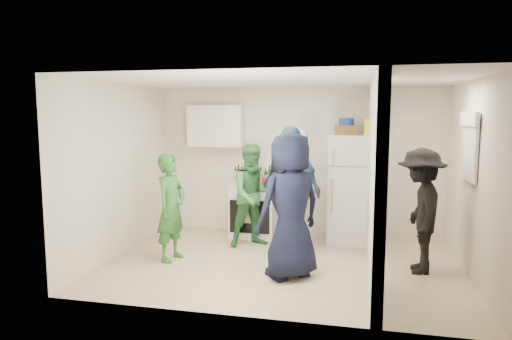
{
  "coord_description": "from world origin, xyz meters",
  "views": [
    {
      "loc": [
        0.97,
        -6.02,
        2.08
      ],
      "look_at": [
        -0.45,
        0.4,
        1.25
      ],
      "focal_mm": 32.0,
      "sensor_mm": 36.0,
      "label": 1
    }
  ],
  "objects_px": {
    "stove": "(254,209)",
    "wicker_basket": "(346,130)",
    "person_denim": "(290,189)",
    "person_navy": "(290,206)",
    "yellow_cup_stack_top": "(367,127)",
    "blue_bowl": "(346,122)",
    "person_green_left": "(171,208)",
    "person_green_center": "(254,195)",
    "fridge": "(351,189)",
    "person_nook": "(420,211)"
  },
  "relations": [
    {
      "from": "wicker_basket",
      "to": "blue_bowl",
      "type": "relative_size",
      "value": 1.46
    },
    {
      "from": "person_navy",
      "to": "yellow_cup_stack_top",
      "type": "bearing_deg",
      "value": -162.28
    },
    {
      "from": "stove",
      "to": "wicker_basket",
      "type": "distance_m",
      "value": 2.02
    },
    {
      "from": "wicker_basket",
      "to": "yellow_cup_stack_top",
      "type": "bearing_deg",
      "value": -25.11
    },
    {
      "from": "fridge",
      "to": "stove",
      "type": "bearing_deg",
      "value": 178.93
    },
    {
      "from": "yellow_cup_stack_top",
      "to": "person_nook",
      "type": "relative_size",
      "value": 0.15
    },
    {
      "from": "yellow_cup_stack_top",
      "to": "person_nook",
      "type": "bearing_deg",
      "value": -59.18
    },
    {
      "from": "person_denim",
      "to": "stove",
      "type": "bearing_deg",
      "value": 171.55
    },
    {
      "from": "stove",
      "to": "person_nook",
      "type": "xyz_separation_m",
      "value": [
        2.5,
        -1.27,
        0.36
      ]
    },
    {
      "from": "person_denim",
      "to": "wicker_basket",
      "type": "bearing_deg",
      "value": 76.82
    },
    {
      "from": "stove",
      "to": "person_green_left",
      "type": "height_order",
      "value": "person_green_left"
    },
    {
      "from": "blue_bowl",
      "to": "yellow_cup_stack_top",
      "type": "relative_size",
      "value": 0.96
    },
    {
      "from": "yellow_cup_stack_top",
      "to": "person_green_center",
      "type": "relative_size",
      "value": 0.16
    },
    {
      "from": "stove",
      "to": "blue_bowl",
      "type": "bearing_deg",
      "value": 0.76
    },
    {
      "from": "person_denim",
      "to": "person_navy",
      "type": "relative_size",
      "value": 1.02
    },
    {
      "from": "fridge",
      "to": "person_nook",
      "type": "relative_size",
      "value": 1.06
    },
    {
      "from": "fridge",
      "to": "person_green_center",
      "type": "xyz_separation_m",
      "value": [
        -1.48,
        -0.53,
        -0.07
      ]
    },
    {
      "from": "fridge",
      "to": "yellow_cup_stack_top",
      "type": "height_order",
      "value": "yellow_cup_stack_top"
    },
    {
      "from": "wicker_basket",
      "to": "blue_bowl",
      "type": "distance_m",
      "value": 0.13
    },
    {
      "from": "person_navy",
      "to": "person_green_center",
      "type": "bearing_deg",
      "value": -102.59
    },
    {
      "from": "stove",
      "to": "fridge",
      "type": "bearing_deg",
      "value": -1.07
    },
    {
      "from": "blue_bowl",
      "to": "person_denim",
      "type": "relative_size",
      "value": 0.13
    },
    {
      "from": "blue_bowl",
      "to": "person_denim",
      "type": "distance_m",
      "value": 1.45
    },
    {
      "from": "fridge",
      "to": "wicker_basket",
      "type": "height_order",
      "value": "wicker_basket"
    },
    {
      "from": "yellow_cup_stack_top",
      "to": "fridge",
      "type": "bearing_deg",
      "value": 155.56
    },
    {
      "from": "stove",
      "to": "wicker_basket",
      "type": "relative_size",
      "value": 2.6
    },
    {
      "from": "person_green_center",
      "to": "person_nook",
      "type": "distance_m",
      "value": 2.48
    },
    {
      "from": "blue_bowl",
      "to": "person_green_left",
      "type": "distance_m",
      "value": 3.05
    },
    {
      "from": "person_green_left",
      "to": "person_green_center",
      "type": "relative_size",
      "value": 0.95
    },
    {
      "from": "person_green_left",
      "to": "person_green_center",
      "type": "distance_m",
      "value": 1.37
    },
    {
      "from": "person_navy",
      "to": "person_nook",
      "type": "bearing_deg",
      "value": 155.83
    },
    {
      "from": "stove",
      "to": "fridge",
      "type": "relative_size",
      "value": 0.53
    },
    {
      "from": "blue_bowl",
      "to": "person_nook",
      "type": "xyz_separation_m",
      "value": [
        1.0,
        -1.29,
        -1.12
      ]
    },
    {
      "from": "fridge",
      "to": "yellow_cup_stack_top",
      "type": "bearing_deg",
      "value": -24.44
    },
    {
      "from": "wicker_basket",
      "to": "person_green_left",
      "type": "height_order",
      "value": "wicker_basket"
    },
    {
      "from": "yellow_cup_stack_top",
      "to": "person_denim",
      "type": "relative_size",
      "value": 0.13
    },
    {
      "from": "fridge",
      "to": "person_navy",
      "type": "xyz_separation_m",
      "value": [
        -0.73,
        -1.8,
        0.06
      ]
    },
    {
      "from": "wicker_basket",
      "to": "yellow_cup_stack_top",
      "type": "distance_m",
      "value": 0.36
    },
    {
      "from": "fridge",
      "to": "person_green_left",
      "type": "height_order",
      "value": "fridge"
    },
    {
      "from": "person_green_center",
      "to": "person_nook",
      "type": "bearing_deg",
      "value": -48.73
    },
    {
      "from": "stove",
      "to": "person_green_center",
      "type": "xyz_separation_m",
      "value": [
        0.13,
        -0.56,
        0.34
      ]
    },
    {
      "from": "person_nook",
      "to": "yellow_cup_stack_top",
      "type": "bearing_deg",
      "value": -147.98
    },
    {
      "from": "person_green_center",
      "to": "person_navy",
      "type": "height_order",
      "value": "person_navy"
    },
    {
      "from": "stove",
      "to": "blue_bowl",
      "type": "relative_size",
      "value": 3.79
    },
    {
      "from": "fridge",
      "to": "person_denim",
      "type": "bearing_deg",
      "value": -143.69
    },
    {
      "from": "blue_bowl",
      "to": "person_navy",
      "type": "height_order",
      "value": "blue_bowl"
    },
    {
      "from": "fridge",
      "to": "blue_bowl",
      "type": "bearing_deg",
      "value": 153.43
    },
    {
      "from": "yellow_cup_stack_top",
      "to": "person_denim",
      "type": "bearing_deg",
      "value": -153.5
    },
    {
      "from": "fridge",
      "to": "person_navy",
      "type": "distance_m",
      "value": 1.94
    },
    {
      "from": "fridge",
      "to": "person_green_center",
      "type": "distance_m",
      "value": 1.57
    }
  ]
}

